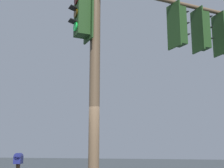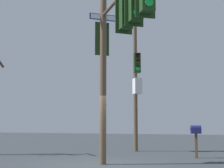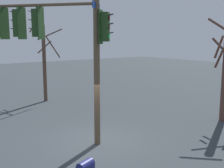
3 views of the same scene
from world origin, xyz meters
TOP-DOWN VIEW (x-y plane):
  - main_signal_pole_assembly at (0.64, 0.99)m, footprint 6.05×3.89m
  - mailbox at (-3.90, 2.93)m, footprint 0.37×0.49m

SIDE VIEW (x-z plane):
  - mailbox at x=-3.90m, z-range 0.40..1.81m
  - main_signal_pole_assembly at x=0.64m, z-range 0.20..10.18m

